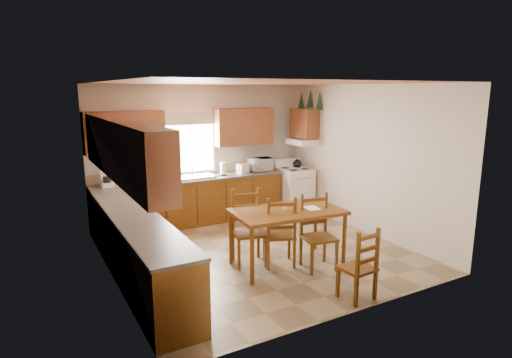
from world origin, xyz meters
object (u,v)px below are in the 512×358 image
chair_far_right (249,228)px  stove (295,191)px  chair_far_left (319,233)px  chair_near_right (279,230)px  chair_near_left (357,263)px  dining_table (287,238)px  microwave (260,165)px

chair_far_right → stove: bearing=55.5°
stove → chair_far_left: bearing=-115.4°
chair_far_left → chair_near_right: bearing=146.8°
stove → chair_near_right: (-1.83, -2.26, 0.07)m
chair_near_left → dining_table: bearing=-85.7°
chair_near_right → chair_far_left: (0.43, -0.41, 0.01)m
chair_far_left → chair_far_right: chair_far_right is taller
stove → dining_table: (-1.75, -2.35, -0.04)m
chair_near_left → chair_far_left: chair_far_left is taller
microwave → chair_far_right: microwave is taller
dining_table → chair_near_left: size_ratio=1.72×
stove → chair_far_right: chair_far_right is taller
chair_near_right → chair_near_left: bearing=122.7°
microwave → dining_table: 2.90m
chair_near_right → chair_far_right: (-0.38, 0.24, 0.02)m
dining_table → chair_far_left: 0.48m
chair_far_left → microwave: bearing=86.9°
chair_near_right → chair_far_right: 0.46m
chair_far_left → chair_near_left: bearing=-88.7°
microwave → chair_far_right: 2.79m
chair_near_left → chair_far_left: size_ratio=0.86×
dining_table → chair_far_left: size_ratio=1.48×
dining_table → stove: bearing=58.5°
chair_near_left → chair_near_right: size_ratio=0.88×
chair_far_left → chair_far_right: size_ratio=0.97×
microwave → chair_near_left: bearing=-100.2°
chair_near_right → chair_far_right: bearing=-10.8°
dining_table → chair_far_right: 0.59m
chair_near_left → chair_far_left: 1.01m
stove → dining_table: bearing=-124.3°
dining_table → chair_near_right: (-0.08, 0.09, 0.10)m
chair_far_right → microwave: bearing=69.8°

